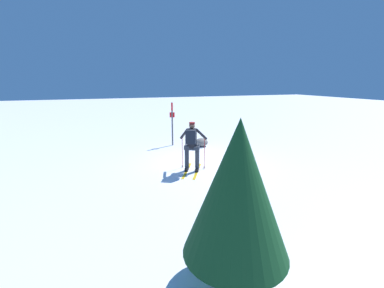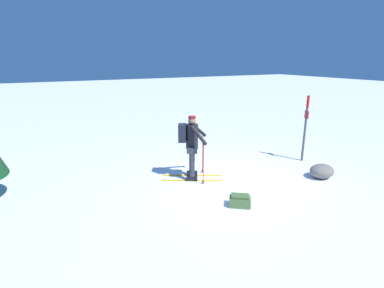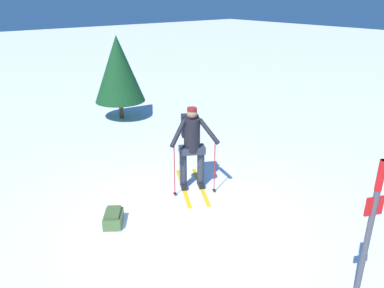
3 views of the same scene
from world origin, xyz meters
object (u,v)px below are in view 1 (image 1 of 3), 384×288
at_px(skier, 192,143).
at_px(trail_marker, 172,120).
at_px(dropped_backpack, 238,160).
at_px(pine_tree, 237,189).
at_px(rock_boulder, 202,142).

xyz_separation_m(skier, trail_marker, (3.88, -0.38, 0.23)).
bearing_deg(dropped_backpack, trail_marker, 23.28).
height_order(trail_marker, pine_tree, pine_tree).
xyz_separation_m(skier, dropped_backpack, (0.22, -1.95, -0.89)).
distance_m(skier, dropped_backpack, 2.16).
relative_size(skier, pine_tree, 0.66).
xyz_separation_m(trail_marker, rock_boulder, (-0.65, -1.29, -1.05)).
xyz_separation_m(skier, pine_tree, (-5.10, 1.14, 0.59)).
relative_size(trail_marker, pine_tree, 0.80).
bearing_deg(rock_boulder, skier, 152.69).
distance_m(dropped_backpack, trail_marker, 4.13).
distance_m(skier, trail_marker, 3.90).
bearing_deg(skier, pine_tree, 167.38).
distance_m(rock_boulder, pine_tree, 8.90).
height_order(skier, rock_boulder, skier).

